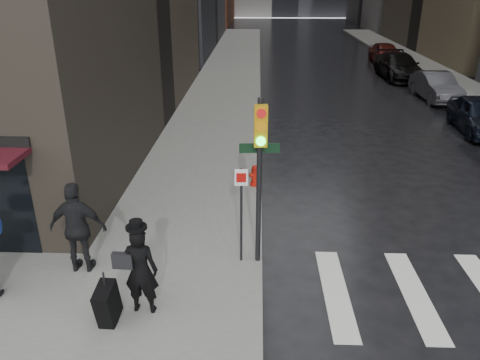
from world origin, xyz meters
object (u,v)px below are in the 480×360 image
object	(u,v)px
parked_car_2	(436,86)
traffic_light	(258,162)
man_greycoat	(78,228)
parked_car_3	(399,66)
parked_car_1	(479,115)
parked_car_4	(385,53)
fire_hydrant	(255,176)
man_overcoat	(134,276)

from	to	relation	value
parked_car_2	traffic_light	bearing A→B (deg)	-122.41
man_greycoat	parked_car_2	size ratio (longest dim) A/B	0.47
parked_car_2	parked_car_3	distance (m)	5.57
parked_car_3	parked_car_2	bearing A→B (deg)	-86.69
traffic_light	parked_car_3	world-z (taller)	traffic_light
parked_car_1	man_greycoat	bearing A→B (deg)	-135.89
parked_car_3	parked_car_4	bearing A→B (deg)	83.84
parked_car_1	parked_car_3	world-z (taller)	parked_car_3
parked_car_3	fire_hydrant	bearing A→B (deg)	-118.19
parked_car_1	parked_car_2	world-z (taller)	parked_car_1
parked_car_3	parked_car_4	world-z (taller)	parked_car_3
parked_car_4	man_overcoat	bearing A→B (deg)	-112.29
parked_car_3	parked_car_4	xyz separation A→B (m)	(0.51, 5.56, -0.01)
man_overcoat	fire_hydrant	world-z (taller)	man_overcoat
man_overcoat	fire_hydrant	size ratio (longest dim) A/B	3.02
man_overcoat	fire_hydrant	distance (m)	6.31
man_greycoat	parked_car_2	bearing A→B (deg)	-128.09
parked_car_4	parked_car_3	bearing A→B (deg)	-95.63
man_overcoat	man_greycoat	bearing A→B (deg)	-39.24
parked_car_4	man_greycoat	bearing A→B (deg)	-115.84
man_overcoat	traffic_light	xyz separation A→B (m)	(2.22, 1.77, 1.54)
fire_hydrant	parked_car_1	world-z (taller)	parked_car_1
parked_car_1	parked_car_3	xyz separation A→B (m)	(-0.26, 11.12, 0.05)
parked_car_3	parked_car_1	bearing A→B (deg)	-89.56
man_greycoat	parked_car_1	distance (m)	16.67
parked_car_1	parked_car_2	xyz separation A→B (m)	(0.15, 5.56, -0.02)
traffic_light	parked_car_3	xyz separation A→B (m)	(8.83, 21.39, -1.74)
parked_car_1	parked_car_4	size ratio (longest dim) A/B	0.94
parked_car_1	parked_car_4	bearing A→B (deg)	93.33
man_overcoat	parked_car_2	size ratio (longest dim) A/B	0.46
traffic_light	parked_car_4	distance (m)	28.58
fire_hydrant	parked_car_2	xyz separation A→B (m)	(9.31, 11.69, 0.26)
man_greycoat	parked_car_2	distance (m)	20.78
man_overcoat	traffic_light	distance (m)	3.23
man_greycoat	parked_car_3	xyz separation A→B (m)	(12.53, 21.81, -0.39)
traffic_light	parked_car_2	world-z (taller)	traffic_light
man_overcoat	parked_car_1	world-z (taller)	man_overcoat
man_greycoat	traffic_light	size ratio (longest dim) A/B	0.55
man_greycoat	parked_car_1	world-z (taller)	man_greycoat
traffic_light	fire_hydrant	xyz separation A→B (m)	(-0.07, 4.14, -2.07)
fire_hydrant	parked_car_2	distance (m)	14.95
man_overcoat	fire_hydrant	xyz separation A→B (m)	(2.15, 5.92, -0.52)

